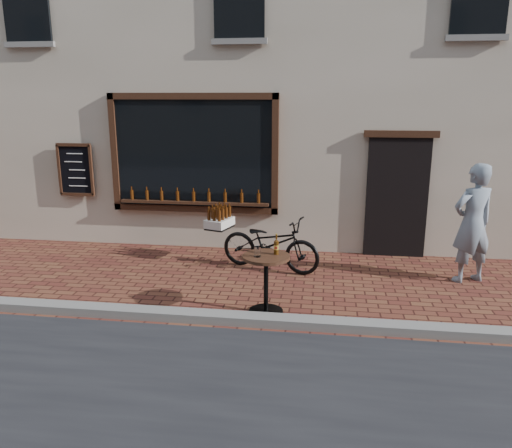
# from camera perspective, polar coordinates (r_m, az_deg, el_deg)

# --- Properties ---
(ground) EXTENTS (90.00, 90.00, 0.00)m
(ground) POSITION_cam_1_polar(r_m,az_deg,el_deg) (6.49, 1.94, -12.23)
(ground) COLOR #54231B
(ground) RESTS_ON ground
(kerb) EXTENTS (90.00, 0.25, 0.12)m
(kerb) POSITION_cam_1_polar(r_m,az_deg,el_deg) (6.64, 2.13, -11.00)
(kerb) COLOR slate
(kerb) RESTS_ON ground
(shop_building) EXTENTS (28.00, 6.20, 10.00)m
(shop_building) POSITION_cam_1_polar(r_m,az_deg,el_deg) (12.46, 5.65, 24.00)
(shop_building) COLOR beige
(shop_building) RESTS_ON ground
(cargo_bicycle) EXTENTS (2.13, 1.15, 1.00)m
(cargo_bicycle) POSITION_cam_1_polar(r_m,az_deg,el_deg) (8.54, 1.41, -2.13)
(cargo_bicycle) COLOR black
(cargo_bicycle) RESTS_ON ground
(bistro_table) EXTENTS (0.65, 0.65, 1.11)m
(bistro_table) POSITION_cam_1_polar(r_m,az_deg,el_deg) (6.80, 1.18, -5.51)
(bistro_table) COLOR black
(bistro_table) RESTS_ON ground
(pedestrian) EXTENTS (0.83, 0.70, 1.92)m
(pedestrian) POSITION_cam_1_polar(r_m,az_deg,el_deg) (8.57, 23.51, 0.05)
(pedestrian) COLOR gray
(pedestrian) RESTS_ON ground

